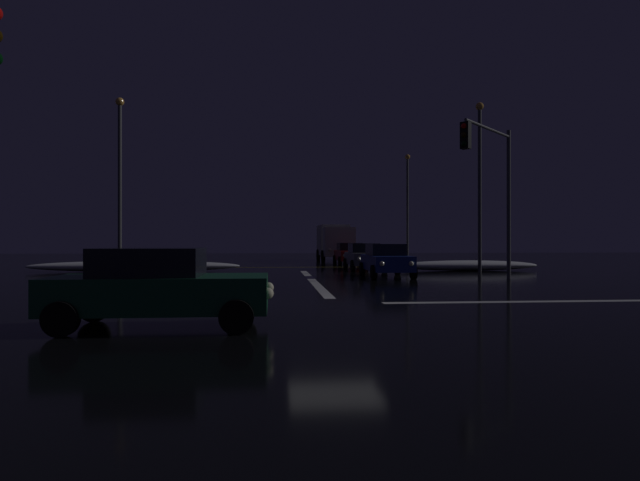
# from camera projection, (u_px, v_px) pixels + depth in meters

# --- Properties ---
(ground) EXTENTS (120.00, 120.00, 0.10)m
(ground) POSITION_uv_depth(u_px,v_px,m) (335.00, 305.00, 14.51)
(ground) COLOR black
(stop_line_north) EXTENTS (0.35, 14.74, 0.01)m
(stop_line_north) POSITION_uv_depth(u_px,v_px,m) (312.00, 280.00, 23.06)
(stop_line_north) COLOR white
(stop_line_north) RESTS_ON ground
(centre_line_ns) EXTENTS (22.00, 0.15, 0.01)m
(centre_line_ns) POSITION_uv_depth(u_px,v_px,m) (300.00, 267.00, 34.62)
(centre_line_ns) COLOR yellow
(centre_line_ns) RESTS_ON ground
(crosswalk_bar_east) EXTENTS (14.74, 0.40, 0.01)m
(crosswalk_bar_east) POSITION_uv_depth(u_px,v_px,m) (636.00, 300.00, 15.25)
(crosswalk_bar_east) COLOR white
(crosswalk_bar_east) RESTS_ON ground
(snow_bank_left_curb) EXTENTS (11.65, 1.50, 0.60)m
(snow_bank_left_curb) POSITION_uv_depth(u_px,v_px,m) (134.00, 266.00, 29.55)
(snow_bank_left_curb) COLOR white
(snow_bank_left_curb) RESTS_ON ground
(snow_bank_right_curb) EXTENTS (8.37, 1.50, 0.59)m
(snow_bank_right_curb) POSITION_uv_depth(u_px,v_px,m) (467.00, 266.00, 30.61)
(snow_bank_right_curb) COLOR white
(snow_bank_right_curb) RESTS_ON ground
(sedan_blue) EXTENTS (2.02, 4.33, 1.57)m
(sedan_blue) POSITION_uv_depth(u_px,v_px,m) (386.00, 260.00, 25.32)
(sedan_blue) COLOR navy
(sedan_blue) RESTS_ON ground
(sedan_gray) EXTENTS (2.02, 4.33, 1.57)m
(sedan_gray) POSITION_uv_depth(u_px,v_px,m) (364.00, 256.00, 31.59)
(sedan_gray) COLOR slate
(sedan_gray) RESTS_ON ground
(sedan_red) EXTENTS (2.02, 4.33, 1.57)m
(sedan_red) POSITION_uv_depth(u_px,v_px,m) (350.00, 254.00, 38.15)
(sedan_red) COLOR maroon
(sedan_red) RESTS_ON ground
(box_truck) EXTENTS (2.68, 8.28, 3.08)m
(box_truck) POSITION_uv_depth(u_px,v_px,m) (334.00, 241.00, 45.43)
(box_truck) COLOR beige
(box_truck) RESTS_ON ground
(sedan_green_crossing) EXTENTS (4.33, 2.02, 1.57)m
(sedan_green_crossing) POSITION_uv_depth(u_px,v_px,m) (158.00, 287.00, 10.50)
(sedan_green_crossing) COLOR #14512D
(sedan_green_crossing) RESTS_ON ground
(traffic_signal_ne) EXTENTS (3.51, 3.51, 6.75)m
(traffic_signal_ne) POSITION_uv_depth(u_px,v_px,m) (492.00, 172.00, 22.81)
(traffic_signal_ne) COLOR #4C4C51
(traffic_signal_ne) RESTS_ON ground
(streetlamp_left_near) EXTENTS (0.44, 0.44, 9.20)m
(streetlamp_left_near) POSITION_uv_depth(u_px,v_px,m) (120.00, 172.00, 27.81)
(streetlamp_left_near) COLOR #424247
(streetlamp_left_near) RESTS_ON ground
(streetlamp_right_far) EXTENTS (0.44, 0.44, 9.10)m
(streetlamp_right_far) POSITION_uv_depth(u_px,v_px,m) (408.00, 200.00, 45.42)
(streetlamp_right_far) COLOR #424247
(streetlamp_right_far) RESTS_ON ground
(streetlamp_right_near) EXTENTS (0.44, 0.44, 9.39)m
(streetlamp_right_near) POSITION_uv_depth(u_px,v_px,m) (480.00, 175.00, 29.48)
(streetlamp_right_near) COLOR #424247
(streetlamp_right_near) RESTS_ON ground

